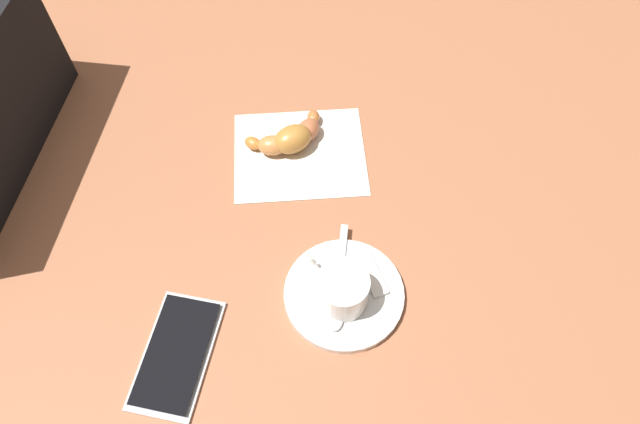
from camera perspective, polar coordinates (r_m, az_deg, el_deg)
ground_plane at (r=0.73m, az=0.71°, el=-1.56°), size 1.80×1.80×0.00m
saucer at (r=0.68m, az=2.42°, el=-8.28°), size 0.14×0.14×0.01m
espresso_cup at (r=0.65m, az=2.16°, el=-7.75°), size 0.08×0.07×0.05m
teaspoon at (r=0.68m, az=1.81°, el=-8.18°), size 0.14×0.04×0.01m
sugar_packet at (r=0.69m, az=5.20°, el=-6.23°), size 0.06×0.03×0.01m
napkin at (r=0.80m, az=-2.07°, el=5.92°), size 0.16×0.19×0.00m
croissant at (r=0.79m, az=-2.98°, el=7.50°), size 0.09×0.12×0.04m
cell_phone at (r=0.68m, az=-14.27°, el=-13.68°), size 0.16×0.11×0.01m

